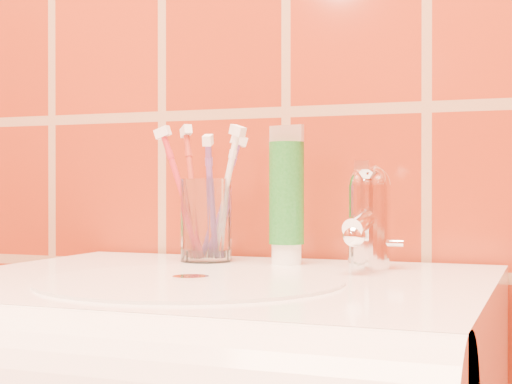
% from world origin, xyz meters
% --- Properties ---
extents(glass_tumbler, '(0.07, 0.07, 0.10)m').
position_xyz_m(glass_tumbler, '(-0.07, 1.11, 0.90)').
color(glass_tumbler, white).
rests_on(glass_tumbler, pedestal_sink).
extents(toothpaste_tube, '(0.05, 0.04, 0.17)m').
position_xyz_m(toothpaste_tube, '(0.03, 1.11, 0.93)').
color(toothpaste_tube, white).
rests_on(toothpaste_tube, pedestal_sink).
extents(faucet, '(0.05, 0.11, 0.12)m').
position_xyz_m(faucet, '(0.14, 1.09, 0.91)').
color(faucet, white).
rests_on(faucet, pedestal_sink).
extents(toothbrush_0, '(0.12, 0.12, 0.19)m').
position_xyz_m(toothbrush_0, '(-0.10, 1.12, 0.94)').
color(toothbrush_0, '#A13122').
rests_on(toothbrush_0, glass_tumbler).
extents(toothbrush_1, '(0.12, 0.11, 0.18)m').
position_xyz_m(toothbrush_1, '(-0.06, 1.13, 0.93)').
color(toothbrush_1, '#8A4AA0').
rests_on(toothbrush_1, glass_tumbler).
extents(toothbrush_2, '(0.11, 0.10, 0.18)m').
position_xyz_m(toothbrush_2, '(-0.05, 1.11, 0.93)').
color(toothbrush_2, white).
rests_on(toothbrush_2, glass_tumbler).
extents(toothbrush_3, '(0.08, 0.08, 0.17)m').
position_xyz_m(toothbrush_3, '(-0.10, 1.10, 0.93)').
color(toothbrush_3, '#AC242F').
rests_on(toothbrush_3, glass_tumbler).
extents(toothbrush_4, '(0.05, 0.10, 0.17)m').
position_xyz_m(toothbrush_4, '(-0.06, 1.09, 0.93)').
color(toothbrush_4, '#71418B').
rests_on(toothbrush_4, glass_tumbler).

